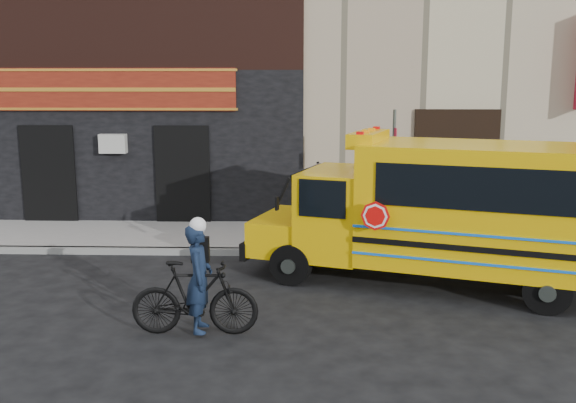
# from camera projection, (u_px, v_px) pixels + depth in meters

# --- Properties ---
(ground) EXTENTS (120.00, 120.00, 0.00)m
(ground) POSITION_uv_depth(u_px,v_px,m) (301.00, 293.00, 11.92)
(ground) COLOR black
(ground) RESTS_ON ground
(curb) EXTENTS (40.00, 0.20, 0.15)m
(curb) POSITION_uv_depth(u_px,v_px,m) (302.00, 252.00, 14.45)
(curb) COLOR gray
(curb) RESTS_ON ground
(sidewalk) EXTENTS (40.00, 3.00, 0.15)m
(sidewalk) POSITION_uv_depth(u_px,v_px,m) (302.00, 236.00, 15.93)
(sidewalk) COLOR gray
(sidewalk) RESTS_ON ground
(building) EXTENTS (20.00, 10.70, 12.00)m
(building) POSITION_uv_depth(u_px,v_px,m) (304.00, 11.00, 21.03)
(building) COLOR tan
(building) RESTS_ON sidewalk
(school_bus) EXTENTS (7.22, 4.18, 2.92)m
(school_bus) POSITION_uv_depth(u_px,v_px,m) (449.00, 209.00, 12.08)
(school_bus) COLOR black
(school_bus) RESTS_ON ground
(sign_pole) EXTENTS (0.07, 0.28, 3.25)m
(sign_pole) POSITION_uv_depth(u_px,v_px,m) (393.00, 174.00, 14.63)
(sign_pole) COLOR #3C443F
(sign_pole) RESTS_ON ground
(bicycle) EXTENTS (1.97, 0.57, 1.18)m
(bicycle) POSITION_uv_depth(u_px,v_px,m) (195.00, 298.00, 9.89)
(bicycle) COLOR black
(bicycle) RESTS_ON ground
(cyclist) EXTENTS (0.43, 0.64, 1.70)m
(cyclist) POSITION_uv_depth(u_px,v_px,m) (199.00, 281.00, 9.88)
(cyclist) COLOR #101C32
(cyclist) RESTS_ON ground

